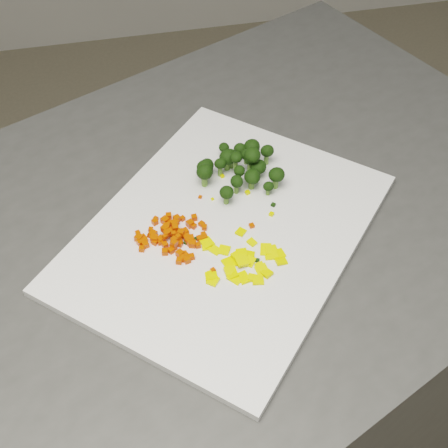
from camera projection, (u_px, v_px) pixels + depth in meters
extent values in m
cube|color=#3E3E3C|center=(225.00, 372.00, 1.17)|extent=(1.15, 1.00, 0.90)
cube|color=white|center=(224.00, 232.00, 0.80)|extent=(0.50, 0.51, 0.01)
cube|color=red|center=(174.00, 243.00, 0.76)|extent=(0.01, 0.01, 0.01)
cube|color=red|center=(172.00, 230.00, 0.79)|extent=(0.01, 0.01, 0.01)
cube|color=red|center=(165.00, 229.00, 0.78)|extent=(0.01, 0.01, 0.01)
cube|color=red|center=(174.00, 240.00, 0.77)|extent=(0.01, 0.01, 0.01)
cube|color=red|center=(167.00, 233.00, 0.77)|extent=(0.01, 0.01, 0.01)
cube|color=red|center=(180.00, 244.00, 0.77)|extent=(0.01, 0.01, 0.01)
cube|color=red|center=(174.00, 234.00, 0.77)|extent=(0.01, 0.01, 0.01)
cube|color=red|center=(154.00, 239.00, 0.78)|extent=(0.01, 0.01, 0.01)
cube|color=red|center=(178.00, 237.00, 0.77)|extent=(0.01, 0.01, 0.01)
cube|color=red|center=(183.00, 218.00, 0.80)|extent=(0.01, 0.01, 0.01)
cube|color=red|center=(174.00, 224.00, 0.79)|extent=(0.01, 0.01, 0.01)
cube|color=red|center=(151.00, 230.00, 0.79)|extent=(0.01, 0.01, 0.01)
cube|color=red|center=(173.00, 247.00, 0.77)|extent=(0.01, 0.01, 0.01)
cube|color=red|center=(175.00, 228.00, 0.78)|extent=(0.01, 0.01, 0.01)
cube|color=red|center=(204.00, 227.00, 0.79)|extent=(0.01, 0.01, 0.01)
cube|color=red|center=(193.00, 244.00, 0.77)|extent=(0.01, 0.01, 0.01)
cube|color=red|center=(198.00, 245.00, 0.77)|extent=(0.01, 0.01, 0.01)
cube|color=red|center=(145.00, 245.00, 0.77)|extent=(0.01, 0.01, 0.01)
cube|color=red|center=(165.00, 252.00, 0.76)|extent=(0.01, 0.01, 0.01)
cube|color=red|center=(150.00, 235.00, 0.78)|extent=(0.01, 0.01, 0.01)
cube|color=red|center=(203.00, 235.00, 0.78)|extent=(0.01, 0.01, 0.01)
cube|color=red|center=(177.00, 219.00, 0.80)|extent=(0.01, 0.01, 0.01)
cube|color=red|center=(191.00, 242.00, 0.78)|extent=(0.01, 0.01, 0.01)
cube|color=red|center=(145.00, 240.00, 0.78)|extent=(0.01, 0.01, 0.01)
cube|color=red|center=(182.00, 258.00, 0.76)|extent=(0.01, 0.01, 0.01)
cube|color=red|center=(165.00, 221.00, 0.80)|extent=(0.01, 0.01, 0.01)
cube|color=red|center=(153.00, 234.00, 0.78)|extent=(0.01, 0.01, 0.01)
cube|color=red|center=(143.00, 237.00, 0.78)|extent=(0.01, 0.01, 0.01)
cube|color=red|center=(184.00, 259.00, 0.76)|extent=(0.01, 0.01, 0.01)
cube|color=red|center=(176.00, 235.00, 0.78)|extent=(0.01, 0.01, 0.01)
cube|color=red|center=(192.00, 257.00, 0.76)|extent=(0.01, 0.01, 0.01)
cube|color=red|center=(140.00, 242.00, 0.77)|extent=(0.01, 0.01, 0.01)
cube|color=red|center=(179.00, 242.00, 0.78)|extent=(0.01, 0.01, 0.01)
cube|color=red|center=(142.00, 249.00, 0.77)|extent=(0.01, 0.01, 0.01)
cube|color=red|center=(180.00, 254.00, 0.76)|extent=(0.01, 0.01, 0.01)
cube|color=red|center=(187.00, 260.00, 0.76)|extent=(0.01, 0.01, 0.01)
cube|color=red|center=(186.00, 255.00, 0.76)|extent=(0.01, 0.01, 0.01)
cube|color=red|center=(165.00, 236.00, 0.77)|extent=(0.01, 0.01, 0.01)
cube|color=red|center=(171.00, 250.00, 0.77)|extent=(0.01, 0.01, 0.01)
cube|color=red|center=(153.00, 237.00, 0.78)|extent=(0.01, 0.01, 0.01)
cube|color=red|center=(176.00, 222.00, 0.80)|extent=(0.01, 0.01, 0.01)
cube|color=red|center=(139.00, 238.00, 0.78)|extent=(0.01, 0.01, 0.01)
cube|color=red|center=(174.00, 223.00, 0.80)|extent=(0.01, 0.01, 0.01)
cube|color=red|center=(190.00, 224.00, 0.79)|extent=(0.01, 0.01, 0.01)
cube|color=red|center=(161.00, 240.00, 0.78)|extent=(0.01, 0.01, 0.01)
cube|color=red|center=(155.00, 222.00, 0.80)|extent=(0.01, 0.01, 0.01)
cube|color=red|center=(174.00, 233.00, 0.78)|extent=(0.01, 0.01, 0.01)
cube|color=red|center=(181.00, 233.00, 0.78)|extent=(0.01, 0.01, 0.01)
cube|color=red|center=(138.00, 233.00, 0.79)|extent=(0.01, 0.01, 0.01)
cube|color=red|center=(185.00, 253.00, 0.76)|extent=(0.01, 0.01, 0.01)
cube|color=red|center=(170.00, 231.00, 0.78)|extent=(0.01, 0.01, 0.01)
cube|color=red|center=(185.00, 232.00, 0.79)|extent=(0.01, 0.01, 0.01)
cube|color=red|center=(204.00, 237.00, 0.78)|extent=(0.01, 0.01, 0.01)
cube|color=red|center=(156.00, 219.00, 0.80)|extent=(0.01, 0.01, 0.01)
cube|color=red|center=(187.00, 238.00, 0.78)|extent=(0.01, 0.01, 0.01)
cube|color=red|center=(190.00, 239.00, 0.78)|extent=(0.01, 0.01, 0.01)
cube|color=red|center=(190.00, 242.00, 0.77)|extent=(0.01, 0.01, 0.01)
cube|color=red|center=(177.00, 217.00, 0.80)|extent=(0.01, 0.01, 0.01)
cube|color=red|center=(166.00, 226.00, 0.78)|extent=(0.01, 0.01, 0.01)
cube|color=red|center=(194.00, 226.00, 0.79)|extent=(0.01, 0.01, 0.01)
cube|color=red|center=(194.00, 218.00, 0.80)|extent=(0.01, 0.01, 0.01)
cube|color=red|center=(167.00, 226.00, 0.79)|extent=(0.01, 0.01, 0.01)
cube|color=red|center=(183.00, 233.00, 0.78)|extent=(0.01, 0.01, 0.01)
cube|color=red|center=(200.00, 239.00, 0.78)|extent=(0.01, 0.01, 0.01)
cube|color=red|center=(170.00, 223.00, 0.80)|extent=(0.01, 0.01, 0.01)
cube|color=red|center=(165.00, 245.00, 0.77)|extent=(0.01, 0.01, 0.01)
cube|color=red|center=(161.00, 242.00, 0.78)|extent=(0.01, 0.01, 0.01)
cube|color=red|center=(155.00, 242.00, 0.78)|extent=(0.01, 0.01, 0.01)
cube|color=red|center=(169.00, 216.00, 0.80)|extent=(0.01, 0.01, 0.01)
cube|color=red|center=(179.00, 261.00, 0.76)|extent=(0.01, 0.01, 0.01)
cube|color=#FFEA0D|center=(241.00, 232.00, 0.79)|extent=(0.02, 0.02, 0.00)
cube|color=#FFEA0D|center=(252.00, 242.00, 0.78)|extent=(0.01, 0.01, 0.01)
cube|color=#FFEA0D|center=(213.00, 281.00, 0.74)|extent=(0.02, 0.02, 0.01)
cube|color=#FFEA0D|center=(230.00, 271.00, 0.75)|extent=(0.02, 0.01, 0.01)
cube|color=#FFEA0D|center=(279.00, 254.00, 0.77)|extent=(0.02, 0.02, 0.00)
cube|color=#FFEA0D|center=(237.00, 255.00, 0.76)|extent=(0.02, 0.01, 0.00)
cube|color=#FFEA0D|center=(232.00, 274.00, 0.74)|extent=(0.02, 0.02, 0.01)
cube|color=#FFEA0D|center=(211.00, 277.00, 0.74)|extent=(0.02, 0.01, 0.01)
cube|color=#FFEA0D|center=(247.00, 254.00, 0.76)|extent=(0.02, 0.01, 0.01)
cube|color=#FFEA0D|center=(260.00, 267.00, 0.75)|extent=(0.01, 0.01, 0.01)
cube|color=#FFEA0D|center=(242.00, 261.00, 0.75)|extent=(0.02, 0.02, 0.01)
cube|color=#FFEA0D|center=(281.00, 261.00, 0.76)|extent=(0.01, 0.01, 0.01)
cube|color=#FFEA0D|center=(229.00, 263.00, 0.76)|extent=(0.02, 0.02, 0.00)
cube|color=#FFEA0D|center=(241.00, 253.00, 0.76)|extent=(0.02, 0.01, 0.00)
cube|color=#FFEA0D|center=(266.00, 250.00, 0.77)|extent=(0.02, 0.02, 0.01)
cube|color=#FFEA0D|center=(271.00, 251.00, 0.77)|extent=(0.01, 0.01, 0.01)
cube|color=#FFEA0D|center=(262.00, 270.00, 0.75)|extent=(0.02, 0.02, 0.01)
cube|color=#FFEA0D|center=(243.00, 260.00, 0.76)|extent=(0.02, 0.01, 0.01)
cube|color=#FFEA0D|center=(273.00, 249.00, 0.77)|extent=(0.01, 0.01, 0.00)
cube|color=#FFEA0D|center=(271.00, 255.00, 0.76)|extent=(0.02, 0.01, 0.01)
cube|color=#FFEA0D|center=(255.00, 278.00, 0.74)|extent=(0.02, 0.02, 0.01)
cube|color=#FFEA0D|center=(250.00, 261.00, 0.76)|extent=(0.02, 0.02, 0.01)
cube|color=#FFEA0D|center=(212.00, 276.00, 0.74)|extent=(0.01, 0.02, 0.00)
cube|color=#FFEA0D|center=(244.00, 278.00, 0.74)|extent=(0.02, 0.02, 0.00)
cube|color=#FFEA0D|center=(207.00, 243.00, 0.78)|extent=(0.02, 0.02, 0.01)
cube|color=#FFEA0D|center=(272.00, 251.00, 0.77)|extent=(0.01, 0.01, 0.00)
cube|color=#FFEA0D|center=(224.00, 250.00, 0.77)|extent=(0.02, 0.02, 0.01)
cube|color=#FFEA0D|center=(215.00, 250.00, 0.77)|extent=(0.02, 0.02, 0.01)
cube|color=#FFEA0D|center=(234.00, 279.00, 0.74)|extent=(0.02, 0.02, 0.01)
cube|color=#FFEA0D|center=(258.00, 281.00, 0.74)|extent=(0.02, 0.01, 0.01)
cube|color=#FFEA0D|center=(267.00, 273.00, 0.74)|extent=(0.02, 0.02, 0.01)
cube|color=#FFEA0D|center=(206.00, 247.00, 0.77)|extent=(0.01, 0.01, 0.00)
cube|color=red|center=(213.00, 270.00, 0.75)|extent=(0.01, 0.01, 0.00)
cube|color=red|center=(252.00, 226.00, 0.80)|extent=(0.01, 0.01, 0.00)
cube|color=red|center=(200.00, 197.00, 0.83)|extent=(0.01, 0.01, 0.00)
cube|color=black|center=(257.00, 260.00, 0.76)|extent=(0.01, 0.01, 0.00)
cube|color=#FFEA0D|center=(212.00, 199.00, 0.83)|extent=(0.00, 0.00, 0.00)
cube|color=#FFEA0D|center=(248.00, 192.00, 0.84)|extent=(0.01, 0.01, 0.00)
cube|color=red|center=(192.00, 257.00, 0.76)|extent=(0.01, 0.01, 0.00)
cube|color=black|center=(273.00, 205.00, 0.82)|extent=(0.01, 0.01, 0.00)
cube|color=red|center=(202.00, 224.00, 0.80)|extent=(0.01, 0.01, 0.00)
cube|color=#FFEA0D|center=(222.00, 176.00, 0.86)|extent=(0.01, 0.01, 0.00)
cube|color=#FFEA0D|center=(271.00, 214.00, 0.81)|extent=(0.01, 0.01, 0.00)
cube|color=#FFEA0D|center=(188.00, 237.00, 0.78)|extent=(0.01, 0.01, 0.00)
cube|color=black|center=(186.00, 243.00, 0.78)|extent=(0.01, 0.01, 0.00)
cube|color=#FFEA0D|center=(190.00, 236.00, 0.78)|extent=(0.00, 0.00, 0.00)
cube|color=black|center=(196.00, 239.00, 0.78)|extent=(0.00, 0.00, 0.00)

